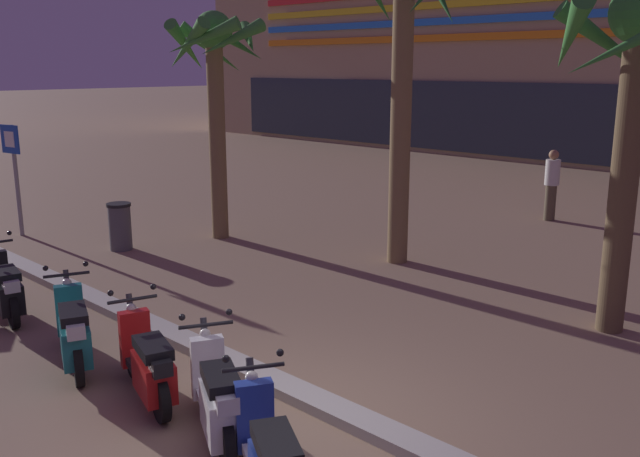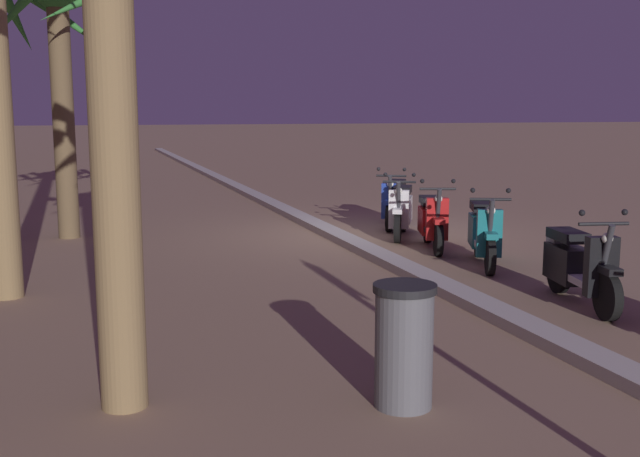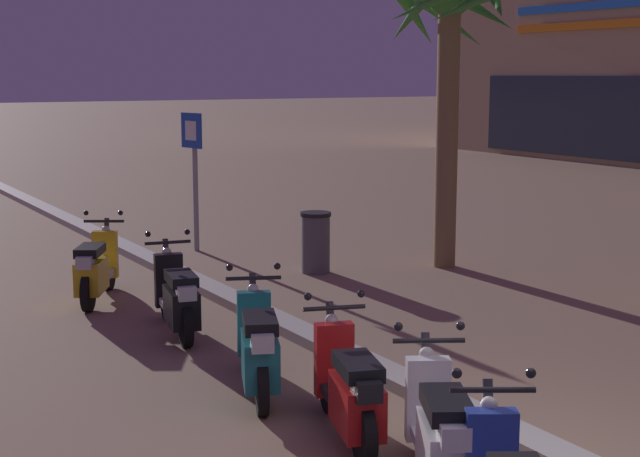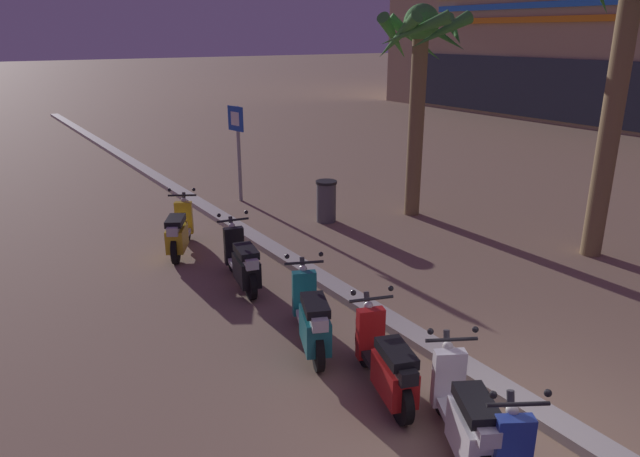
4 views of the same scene
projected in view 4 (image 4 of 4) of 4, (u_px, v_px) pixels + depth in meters
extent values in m
plane|color=#93755B|center=(521.00, 448.00, 5.99)|extent=(200.00, 200.00, 0.00)
cube|color=#BCB7AD|center=(556.00, 424.00, 6.27)|extent=(60.00, 0.36, 0.12)
cylinder|color=black|center=(186.00, 229.00, 11.92)|extent=(0.50, 0.35, 0.52)
cylinder|color=black|center=(176.00, 250.00, 10.73)|extent=(0.50, 0.35, 0.52)
cube|color=silver|center=(182.00, 235.00, 11.35)|extent=(0.66, 0.54, 0.08)
cube|color=gold|center=(177.00, 238.00, 10.88)|extent=(0.75, 0.62, 0.43)
cube|color=black|center=(175.00, 221.00, 10.75)|extent=(0.67, 0.56, 0.12)
cube|color=gold|center=(184.00, 218.00, 11.66)|extent=(0.29, 0.36, 0.66)
cube|color=gold|center=(185.00, 215.00, 11.83)|extent=(0.36, 0.30, 0.08)
cylinder|color=#333338|center=(184.00, 210.00, 11.68)|extent=(0.28, 0.20, 0.69)
cylinder|color=black|center=(182.00, 195.00, 11.50)|extent=(0.31, 0.51, 0.04)
sphere|color=white|center=(184.00, 201.00, 11.64)|extent=(0.12, 0.12, 0.12)
cube|color=silver|center=(173.00, 231.00, 10.52)|extent=(0.31, 0.29, 0.16)
sphere|color=black|center=(169.00, 190.00, 11.43)|extent=(0.07, 0.07, 0.07)
sphere|color=black|center=(194.00, 190.00, 11.46)|extent=(0.07, 0.07, 0.07)
cylinder|color=black|center=(232.00, 257.00, 10.38)|extent=(0.53, 0.20, 0.52)
cylinder|color=black|center=(250.00, 284.00, 9.29)|extent=(0.53, 0.20, 0.52)
cube|color=silver|center=(240.00, 266.00, 9.86)|extent=(0.64, 0.40, 0.08)
cube|color=black|center=(247.00, 270.00, 9.43)|extent=(0.73, 0.45, 0.42)
cube|color=black|center=(246.00, 251.00, 9.31)|extent=(0.65, 0.42, 0.12)
cube|color=black|center=(234.00, 246.00, 10.13)|extent=(0.21, 0.36, 0.66)
cube|color=black|center=(232.00, 242.00, 10.29)|extent=(0.35, 0.22, 0.08)
cylinder|color=#333338|center=(233.00, 236.00, 10.15)|extent=(0.29, 0.13, 0.69)
cylinder|color=black|center=(233.00, 220.00, 9.98)|extent=(0.15, 0.56, 0.04)
sphere|color=white|center=(232.00, 226.00, 10.11)|extent=(0.12, 0.12, 0.12)
cube|color=silver|center=(251.00, 263.00, 9.09)|extent=(0.28, 0.24, 0.16)
sphere|color=black|center=(219.00, 215.00, 9.84)|extent=(0.07, 0.07, 0.07)
sphere|color=black|center=(246.00, 212.00, 10.01)|extent=(0.07, 0.07, 0.07)
cylinder|color=black|center=(303.00, 306.00, 8.54)|extent=(0.52, 0.30, 0.52)
cylinder|color=black|center=(318.00, 351.00, 7.32)|extent=(0.52, 0.30, 0.52)
cube|color=silver|center=(309.00, 321.00, 7.96)|extent=(0.66, 0.49, 0.08)
cube|color=#197075|center=(315.00, 330.00, 7.47)|extent=(0.75, 0.56, 0.45)
cube|color=black|center=(315.00, 305.00, 7.33)|extent=(0.67, 0.51, 0.12)
cube|color=#197075|center=(304.00, 293.00, 8.28)|extent=(0.26, 0.37, 0.66)
cube|color=#197075|center=(302.00, 288.00, 8.45)|extent=(0.36, 0.27, 0.08)
cylinder|color=#333338|center=(303.00, 281.00, 8.30)|extent=(0.29, 0.17, 0.69)
cylinder|color=black|center=(304.00, 263.00, 8.13)|extent=(0.26, 0.53, 0.04)
sphere|color=white|center=(303.00, 269.00, 8.26)|extent=(0.12, 0.12, 0.12)
cube|color=silver|center=(319.00, 322.00, 7.10)|extent=(0.30, 0.28, 0.16)
sphere|color=black|center=(287.00, 256.00, 8.03)|extent=(0.07, 0.07, 0.07)
sphere|color=black|center=(321.00, 254.00, 8.11)|extent=(0.07, 0.07, 0.07)
cylinder|color=black|center=(365.00, 347.00, 7.43)|extent=(0.53, 0.26, 0.52)
cylinder|color=black|center=(401.00, 401.00, 6.33)|extent=(0.53, 0.26, 0.52)
cube|color=black|center=(380.00, 365.00, 6.90)|extent=(0.66, 0.45, 0.08)
cube|color=red|center=(394.00, 378.00, 6.48)|extent=(0.75, 0.52, 0.42)
cube|color=black|center=(396.00, 353.00, 6.35)|extent=(0.66, 0.47, 0.12)
cube|color=red|center=(370.00, 333.00, 7.17)|extent=(0.24, 0.37, 0.66)
cube|color=red|center=(366.00, 326.00, 7.33)|extent=(0.35, 0.25, 0.08)
cylinder|color=#333338|center=(369.00, 319.00, 7.19)|extent=(0.29, 0.15, 0.69)
cylinder|color=black|center=(371.00, 299.00, 7.02)|extent=(0.21, 0.54, 0.04)
sphere|color=white|center=(368.00, 306.00, 7.15)|extent=(0.12, 0.12, 0.12)
cube|color=black|center=(406.00, 375.00, 6.13)|extent=(0.29, 0.26, 0.16)
sphere|color=black|center=(353.00, 293.00, 6.90)|extent=(0.07, 0.07, 0.07)
sphere|color=black|center=(391.00, 288.00, 7.02)|extent=(0.07, 0.07, 0.07)
cylinder|color=black|center=(442.00, 391.00, 6.50)|extent=(0.51, 0.33, 0.52)
cube|color=silver|center=(457.00, 418.00, 5.96)|extent=(0.66, 0.53, 0.08)
cube|color=white|center=(473.00, 435.00, 5.51)|extent=(0.75, 0.60, 0.45)
cube|color=black|center=(477.00, 404.00, 5.38)|extent=(0.67, 0.55, 0.12)
cube|color=white|center=(448.00, 378.00, 6.24)|extent=(0.28, 0.37, 0.66)
cube|color=white|center=(444.00, 369.00, 6.41)|extent=(0.36, 0.29, 0.08)
cylinder|color=#333338|center=(447.00, 362.00, 6.26)|extent=(0.28, 0.20, 0.69)
cylinder|color=black|center=(452.00, 340.00, 6.09)|extent=(0.30, 0.51, 0.04)
sphere|color=white|center=(448.00, 346.00, 6.22)|extent=(0.12, 0.12, 0.12)
cube|color=silver|center=(486.00, 433.00, 5.15)|extent=(0.31, 0.29, 0.16)
sphere|color=black|center=(431.00, 331.00, 6.01)|extent=(0.07, 0.07, 0.07)
sphere|color=black|center=(475.00, 329.00, 6.05)|extent=(0.07, 0.07, 0.07)
cube|color=#233D9E|center=(512.00, 449.00, 5.18)|extent=(0.29, 0.36, 0.66)
cube|color=#233D9E|center=(505.00, 436.00, 5.35)|extent=(0.36, 0.30, 0.08)
cylinder|color=#333338|center=(511.00, 429.00, 5.20)|extent=(0.28, 0.20, 0.69)
cylinder|color=black|center=(518.00, 404.00, 5.02)|extent=(0.32, 0.50, 0.04)
sphere|color=white|center=(512.00, 411.00, 5.16)|extent=(0.12, 0.12, 0.12)
sphere|color=black|center=(493.00, 395.00, 4.96)|extent=(0.07, 0.07, 0.07)
sphere|color=black|center=(548.00, 393.00, 4.98)|extent=(0.07, 0.07, 0.07)
cylinder|color=#939399|center=(239.00, 155.00, 14.47)|extent=(0.09, 0.09, 2.40)
cube|color=#1947B7|center=(236.00, 119.00, 14.14)|extent=(0.59, 0.13, 0.60)
cube|color=white|center=(235.00, 119.00, 14.14)|extent=(0.33, 0.07, 0.33)
cylinder|color=olive|center=(612.00, 114.00, 10.39)|extent=(0.38, 0.38, 5.41)
cylinder|color=olive|center=(416.00, 123.00, 13.07)|extent=(0.35, 0.35, 4.31)
sphere|color=#3D8438|center=(422.00, 22.00, 12.38)|extent=(0.77, 0.77, 0.77)
cone|color=#3D8438|center=(441.00, 32.00, 11.85)|extent=(0.47, 1.53, 0.85)
cone|color=#3D8438|center=(454.00, 31.00, 12.43)|extent=(1.42, 1.07, 0.79)
cone|color=#3D8438|center=(439.00, 34.00, 12.90)|extent=(1.51, 0.55, 0.92)
cone|color=#3D8438|center=(415.00, 39.00, 13.07)|extent=(0.95, 1.33, 1.13)
cone|color=#3D8438|center=(395.00, 39.00, 12.80)|extent=(0.84, 1.39, 1.10)
cone|color=#3D8438|center=(397.00, 38.00, 12.19)|extent=(1.44, 0.37, 1.06)
cone|color=#3D8438|center=(414.00, 31.00, 11.81)|extent=(1.39, 1.11, 0.81)
cylinder|color=#56565B|center=(326.00, 202.00, 13.08)|extent=(0.44, 0.44, 0.90)
cylinder|color=black|center=(326.00, 182.00, 12.93)|extent=(0.48, 0.48, 0.06)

